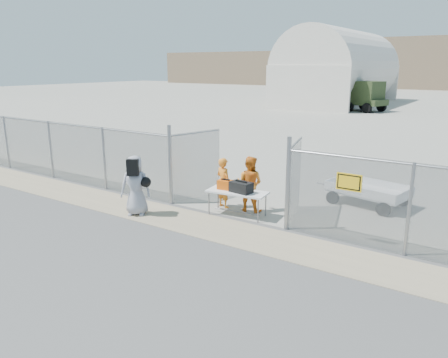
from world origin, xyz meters
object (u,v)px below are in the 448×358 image
Objects in this scene: utility_trailer at (368,194)px; security_worker_left at (224,183)px; visitor at (136,185)px; folding_table at (237,203)px; security_worker_right at (250,184)px.

security_worker_left is at bearing -132.40° from utility_trailer.
folding_table is at bearing 1.21° from visitor.
utility_trailer is (2.88, 3.11, 0.00)m from folding_table.
folding_table is at bearing 75.11° from security_worker_right.
folding_table is at bearing -121.73° from utility_trailer.
security_worker_left is at bearing 3.02° from security_worker_right.
security_worker_right is 0.55× the size of utility_trailer.
security_worker_right reaches higher than security_worker_left.
security_worker_right is at bearing -153.12° from security_worker_left.
visitor is (-2.58, -2.12, 0.04)m from security_worker_right.
utility_trailer is (3.63, 2.69, -0.41)m from security_worker_left.
utility_trailer is at bearing 10.34° from visitor.
visitor reaches higher than folding_table.
folding_table is 2.99m from visitor.
visitor is at bearing 32.08° from security_worker_right.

